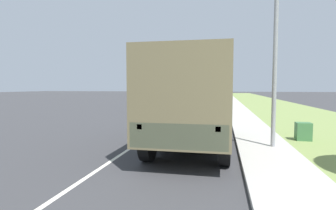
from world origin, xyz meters
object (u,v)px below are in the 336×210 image
Objects in this scene: car_nearest_ahead at (162,103)px; car_second_ahead at (181,99)px; car_third_ahead at (193,95)px; military_truck at (194,98)px; lamp_post at (270,6)px.

car_nearest_ahead is 1.03× the size of car_second_ahead.
car_second_ahead is at bearing -89.95° from car_third_ahead.
car_nearest_ahead is 21.59m from car_third_ahead.
car_nearest_ahead is (-4.14, 13.09, -0.98)m from military_truck.
military_truck is 3.90m from lamp_post.
lamp_post reaches higher than car_nearest_ahead.
lamp_post is (6.29, -21.60, 4.05)m from car_second_ahead.
car_third_ahead is 35.44m from lamp_post.
lamp_post is at bearing -63.14° from car_nearest_ahead.
military_truck reaches higher than car_second_ahead.
car_third_ahead is (0.32, 21.59, -0.00)m from car_nearest_ahead.
car_third_ahead is at bearing 100.30° from lamp_post.
military_truck is at bearing -179.48° from lamp_post.
car_nearest_ahead is 8.54m from car_second_ahead.
car_nearest_ahead is 15.18m from lamp_post.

